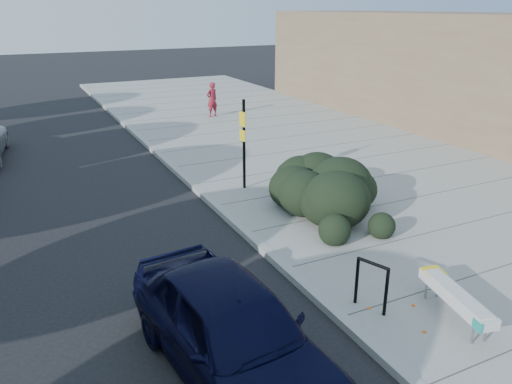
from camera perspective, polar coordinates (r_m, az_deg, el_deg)
ground at (r=10.94m, az=3.64°, el=-9.35°), size 120.00×120.00×0.00m
sidewalk_near at (r=17.63m, az=11.43°, el=2.38°), size 11.20×50.00×0.15m
curb_near at (r=15.02m, az=-5.85°, el=-0.49°), size 0.22×50.00×0.17m
bench at (r=9.71m, az=21.87°, el=-11.04°), size 0.80×1.90×0.57m
bike_rack at (r=9.46m, az=13.08°, el=-9.87°), size 0.28×0.63×0.97m
sign_post at (r=15.00m, az=-1.43°, el=6.05°), size 0.12×0.32×2.74m
hedge at (r=13.75m, az=8.04°, el=1.40°), size 3.57×4.94×1.67m
sedan_navy at (r=7.90m, az=-2.76°, el=-15.46°), size 2.35×4.86×1.60m
pedestrian at (r=25.68m, az=-5.05°, el=10.49°), size 0.72×0.58×1.72m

